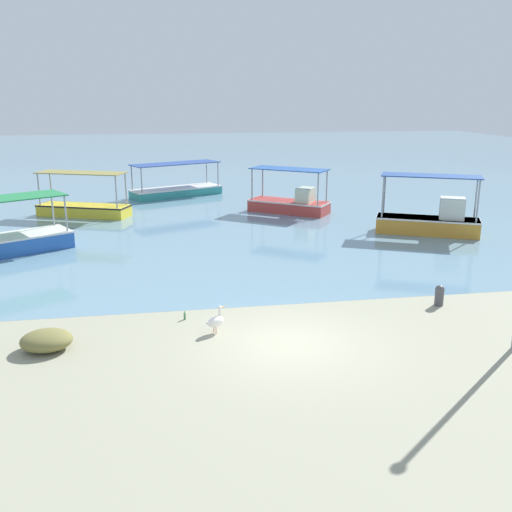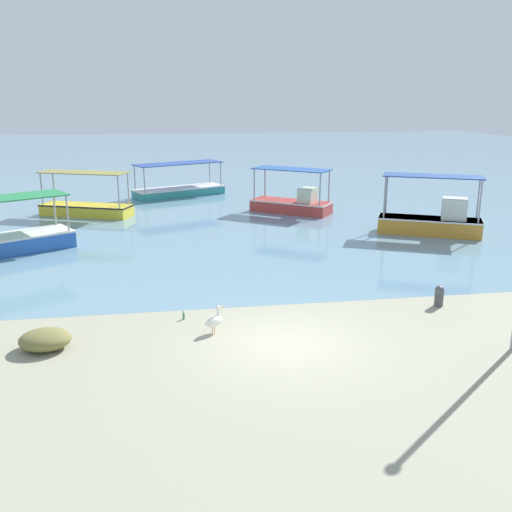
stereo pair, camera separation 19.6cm
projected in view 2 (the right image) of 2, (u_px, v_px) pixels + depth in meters
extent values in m
plane|color=#9A9980|center=(286.00, 344.00, 15.75)|extent=(120.00, 120.00, 0.00)
cube|color=#678EA1|center=(194.00, 160.00, 61.39)|extent=(110.00, 90.00, 0.00)
cube|color=#BC3D37|center=(291.00, 206.00, 33.45)|extent=(4.71, 4.07, 0.69)
cube|color=silver|center=(291.00, 201.00, 33.36)|extent=(4.76, 4.13, 0.08)
cylinder|color=#99999E|center=(254.00, 184.00, 33.41)|extent=(0.08, 0.08, 1.82)
cylinder|color=#99999E|center=(265.00, 181.00, 34.62)|extent=(0.08, 0.08, 1.82)
cylinder|color=#99999E|center=(320.00, 189.00, 31.59)|extent=(0.08, 0.08, 1.82)
cylinder|color=#99999E|center=(329.00, 186.00, 32.80)|extent=(0.08, 0.08, 1.82)
cube|color=#234C90|center=(292.00, 169.00, 32.85)|extent=(4.61, 4.04, 0.05)
cube|color=beige|center=(308.00, 195.00, 32.78)|extent=(1.37, 1.44, 0.83)
cube|color=blue|center=(15.00, 243.00, 24.95)|extent=(5.06, 3.96, 0.77)
cube|color=silver|center=(14.00, 236.00, 24.86)|extent=(5.12, 4.02, 0.08)
cylinder|color=#99999E|center=(55.00, 208.00, 26.51)|extent=(0.08, 0.08, 1.61)
cylinder|color=#99999E|center=(67.00, 213.00, 25.33)|extent=(0.08, 0.08, 1.61)
cube|color=#247B45|center=(10.00, 197.00, 24.40)|extent=(4.94, 3.95, 0.05)
cube|color=teal|center=(179.00, 192.00, 39.02)|extent=(6.39, 4.26, 0.58)
cube|color=silver|center=(179.00, 188.00, 38.95)|extent=(6.44, 4.31, 0.08)
cylinder|color=#99999E|center=(209.00, 171.00, 40.88)|extent=(0.08, 0.08, 1.61)
cylinder|color=#99999E|center=(221.00, 174.00, 39.60)|extent=(0.08, 0.08, 1.61)
cylinder|color=#99999E|center=(135.00, 177.00, 37.85)|extent=(0.08, 0.08, 1.61)
cylinder|color=#99999E|center=(144.00, 180.00, 36.56)|extent=(0.08, 0.08, 1.61)
cube|color=navy|center=(178.00, 163.00, 38.50)|extent=(6.25, 4.26, 0.05)
cube|color=orange|center=(429.00, 226.00, 28.15)|extent=(5.03, 3.41, 0.81)
cube|color=silver|center=(430.00, 219.00, 28.06)|extent=(5.09, 3.46, 0.08)
cylinder|color=#99999E|center=(385.00, 197.00, 27.81)|extent=(0.08, 0.08, 2.04)
cylinder|color=#99999E|center=(386.00, 193.00, 28.92)|extent=(0.08, 0.08, 2.04)
cylinder|color=#99999E|center=(480.00, 202.00, 26.61)|extent=(0.08, 0.08, 2.04)
cylinder|color=#99999E|center=(478.00, 198.00, 27.73)|extent=(0.08, 0.08, 2.04)
cube|color=navy|center=(433.00, 176.00, 27.49)|extent=(4.89, 3.41, 0.05)
cube|color=silver|center=(454.00, 209.00, 27.60)|extent=(1.48, 1.41, 1.04)
cube|color=gold|center=(87.00, 210.00, 32.55)|extent=(5.38, 3.31, 0.64)
cube|color=black|center=(86.00, 205.00, 32.48)|extent=(5.43, 3.36, 0.08)
cylinder|color=#99999E|center=(128.00, 189.00, 32.29)|extent=(0.08, 0.08, 1.80)
cylinder|color=#99999E|center=(118.00, 192.00, 31.14)|extent=(0.08, 0.08, 1.80)
cylinder|color=#99999E|center=(54.00, 186.00, 33.30)|extent=(0.08, 0.08, 1.80)
cylinder|color=#99999E|center=(42.00, 189.00, 32.16)|extent=(0.08, 0.08, 1.80)
cube|color=olive|center=(84.00, 172.00, 31.97)|extent=(5.23, 3.32, 0.05)
cylinder|color=#E0997A|center=(212.00, 329.00, 16.45)|extent=(0.03, 0.03, 0.22)
cylinder|color=#E0997A|center=(214.00, 330.00, 16.38)|extent=(0.03, 0.03, 0.22)
ellipsoid|color=white|center=(214.00, 321.00, 16.37)|extent=(0.62, 0.54, 0.32)
ellipsoid|color=white|center=(207.00, 323.00, 16.20)|extent=(0.20, 0.19, 0.10)
cylinder|color=white|center=(218.00, 313.00, 16.41)|extent=(0.07, 0.07, 0.26)
sphere|color=white|center=(218.00, 307.00, 16.36)|extent=(0.11, 0.11, 0.11)
cone|color=#E5933F|center=(222.00, 306.00, 16.47)|extent=(0.28, 0.21, 0.06)
cylinder|color=#47474C|center=(439.00, 299.00, 18.52)|extent=(0.29, 0.29, 0.50)
sphere|color=#4C4C51|center=(440.00, 290.00, 18.44)|extent=(0.30, 0.30, 0.30)
ellipsoid|color=olive|center=(45.00, 339.00, 15.35)|extent=(1.38, 1.17, 0.55)
cylinder|color=#3F7F4C|center=(184.00, 316.00, 17.44)|extent=(0.07, 0.07, 0.20)
cylinder|color=#3F7F4C|center=(183.00, 312.00, 17.41)|extent=(0.03, 0.03, 0.07)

